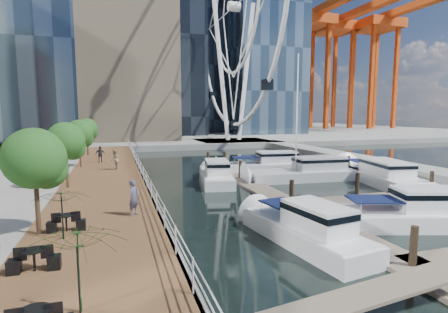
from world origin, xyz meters
TOP-DOWN VIEW (x-y plane):
  - ground at (0.00, 0.00)m, footprint 520.00×520.00m
  - boardwalk at (-9.00, 15.00)m, footprint 6.00×60.00m
  - seawall at (-6.00, 15.00)m, footprint 0.25×60.00m
  - land_far at (0.00, 102.00)m, footprint 200.00×114.00m
  - breakwater at (20.00, 20.00)m, footprint 4.00×60.00m
  - pier at (14.00, 52.00)m, footprint 14.00×12.00m
  - railing at (-6.10, 15.00)m, footprint 0.10×60.00m
  - floating_docks at (7.97, 9.98)m, footprint 16.00×34.00m
  - ferris_wheel at (14.00, 52.00)m, footprint 5.80×45.60m
  - port_cranes at (67.67, 95.67)m, footprint 40.00×52.00m
  - street_trees at (-11.40, 14.00)m, footprint 2.60×42.60m
  - cafe_tables at (-10.40, -2.00)m, footprint 2.50×13.70m
  - yacht_foreground at (7.26, 2.27)m, footprint 10.50×5.59m
  - pedestrian_near at (-7.30, 5.63)m, footprint 0.76×0.80m
  - pedestrian_mid at (-8.21, 21.13)m, footprint 0.73×0.93m
  - pedestrian_far at (-9.65, 26.67)m, footprint 1.09×0.61m
  - moored_yachts at (8.29, 13.79)m, footprint 19.02×34.52m
  - cafe_seating at (-10.23, -3.61)m, footprint 5.22×14.25m

SIDE VIEW (x-z plane):
  - ground at x=0.00m, z-range 0.00..0.00m
  - yacht_foreground at x=7.26m, z-range -1.07..1.07m
  - moored_yachts at x=8.29m, z-range -5.75..5.75m
  - floating_docks at x=7.97m, z-range -0.81..1.79m
  - boardwalk at x=-9.00m, z-range 0.00..1.00m
  - seawall at x=-6.00m, z-range 0.00..1.00m
  - land_far at x=0.00m, z-range 0.00..1.00m
  - breakwater at x=20.00m, z-range 0.00..1.00m
  - pier at x=14.00m, z-range 0.00..1.00m
  - cafe_tables at x=-10.40m, z-range 1.00..1.74m
  - railing at x=-6.10m, z-range 1.00..2.05m
  - pedestrian_far at x=-9.65m, z-range 1.00..2.76m
  - pedestrian_near at x=-7.30m, z-range 1.00..2.85m
  - pedestrian_mid at x=-8.21m, z-range 1.00..2.88m
  - cafe_seating at x=-10.23m, z-range 0.93..3.36m
  - street_trees at x=-11.40m, z-range 1.99..6.59m
  - port_cranes at x=67.67m, z-range 1.00..39.00m
  - ferris_wheel at x=14.00m, z-range 2.02..49.82m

